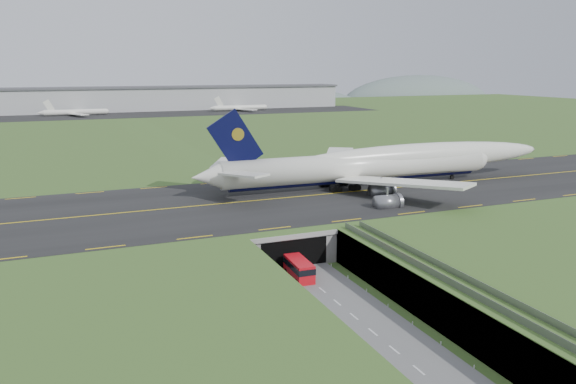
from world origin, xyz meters
name	(u,v)px	position (x,y,z in m)	size (l,w,h in m)	color
ground	(314,284)	(0.00, 0.00, 0.00)	(900.00, 900.00, 0.00)	#405C24
airfield_deck	(314,266)	(0.00, 0.00, 3.00)	(800.00, 800.00, 6.00)	gray
trench_road	(336,302)	(0.00, -7.50, 0.10)	(12.00, 75.00, 0.20)	slate
taxiway	(248,202)	(0.00, 33.00, 6.09)	(800.00, 44.00, 0.18)	black
tunnel_portal	(276,235)	(0.00, 16.71, 3.33)	(17.00, 22.30, 6.00)	gray
guideway	(451,285)	(11.00, -19.11, 5.32)	(3.00, 53.00, 7.05)	#A8A8A3
jumbo_jet	(383,164)	(34.74, 36.80, 11.26)	(91.00, 59.20, 19.59)	white
shuttle_tram	(299,269)	(-1.21, 3.19, 1.69)	(3.20, 7.65, 3.07)	red
cargo_terminal	(116,99)	(-0.15, 299.41, 13.96)	(320.00, 67.00, 15.60)	#B2B2B2
distant_hills	(178,110)	(64.38, 430.00, -4.00)	(700.00, 91.00, 60.00)	#536362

